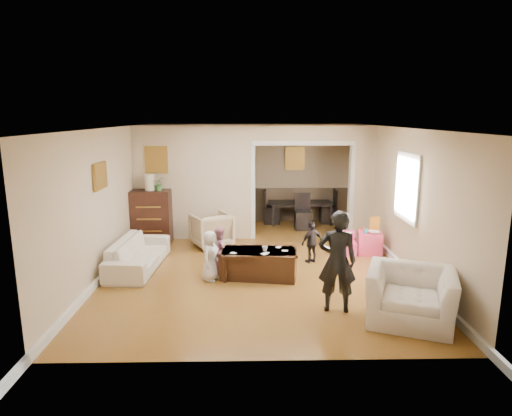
{
  "coord_description": "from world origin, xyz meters",
  "views": [
    {
      "loc": [
        -0.18,
        -8.15,
        2.83
      ],
      "look_at": [
        0.0,
        0.2,
        1.05
      ],
      "focal_mm": 30.71,
      "sensor_mm": 36.0,
      "label": 1
    }
  ],
  "objects_px": {
    "coffee_cup": "(265,249)",
    "adult_person": "(337,261)",
    "table_lamp": "(150,182)",
    "play_table": "(369,243)",
    "sofa": "(138,254)",
    "coffee_table": "(259,263)",
    "dining_table": "(300,212)",
    "child_kneel_b": "(220,249)",
    "cyan_cup": "(366,231)",
    "dresser": "(151,217)",
    "child_kneel_a": "(210,256)",
    "armchair_back": "(211,230)",
    "child_toddler": "(312,242)",
    "armchair_front": "(410,296)"
  },
  "relations": [
    {
      "from": "coffee_cup",
      "to": "adult_person",
      "type": "relative_size",
      "value": 0.06
    },
    {
      "from": "coffee_cup",
      "to": "child_kneel_b",
      "type": "bearing_deg",
      "value": 156.37
    },
    {
      "from": "sofa",
      "to": "coffee_table",
      "type": "height_order",
      "value": "sofa"
    },
    {
      "from": "coffee_table",
      "to": "play_table",
      "type": "relative_size",
      "value": 2.74
    },
    {
      "from": "armchair_back",
      "to": "dresser",
      "type": "xyz_separation_m",
      "value": [
        -1.36,
        0.29,
        0.23
      ]
    },
    {
      "from": "child_toddler",
      "to": "armchair_front",
      "type": "bearing_deg",
      "value": 80.73
    },
    {
      "from": "dresser",
      "to": "coffee_table",
      "type": "bearing_deg",
      "value": -43.1
    },
    {
      "from": "cyan_cup",
      "to": "child_kneel_a",
      "type": "xyz_separation_m",
      "value": [
        -3.08,
        -1.39,
        -0.05
      ]
    },
    {
      "from": "coffee_table",
      "to": "dining_table",
      "type": "relative_size",
      "value": 0.78
    },
    {
      "from": "table_lamp",
      "to": "cyan_cup",
      "type": "distance_m",
      "value": 4.77
    },
    {
      "from": "dresser",
      "to": "coffee_table",
      "type": "distance_m",
      "value": 3.24
    },
    {
      "from": "coffee_cup",
      "to": "child_kneel_b",
      "type": "relative_size",
      "value": 0.12
    },
    {
      "from": "armchair_front",
      "to": "child_kneel_b",
      "type": "distance_m",
      "value": 3.44
    },
    {
      "from": "play_table",
      "to": "dining_table",
      "type": "height_order",
      "value": "dining_table"
    },
    {
      "from": "dresser",
      "to": "table_lamp",
      "type": "distance_m",
      "value": 0.78
    },
    {
      "from": "table_lamp",
      "to": "adult_person",
      "type": "xyz_separation_m",
      "value": [
        3.45,
        -3.61,
        -0.62
      ]
    },
    {
      "from": "cyan_cup",
      "to": "armchair_back",
      "type": "bearing_deg",
      "value": 168.28
    },
    {
      "from": "coffee_cup",
      "to": "play_table",
      "type": "xyz_separation_m",
      "value": [
        2.23,
        1.34,
        -0.31
      ]
    },
    {
      "from": "armchair_front",
      "to": "child_kneel_b",
      "type": "height_order",
      "value": "child_kneel_b"
    },
    {
      "from": "dining_table",
      "to": "cyan_cup",
      "type": "bearing_deg",
      "value": -71.34
    },
    {
      "from": "cyan_cup",
      "to": "armchair_front",
      "type": "bearing_deg",
      "value": -93.45
    },
    {
      "from": "child_toddler",
      "to": "coffee_table",
      "type": "bearing_deg",
      "value": 4.59
    },
    {
      "from": "play_table",
      "to": "adult_person",
      "type": "xyz_separation_m",
      "value": [
        -1.24,
        -2.69,
        0.53
      ]
    },
    {
      "from": "dresser",
      "to": "child_toddler",
      "type": "relative_size",
      "value": 1.46
    },
    {
      "from": "dresser",
      "to": "dining_table",
      "type": "relative_size",
      "value": 0.72
    },
    {
      "from": "play_table",
      "to": "cyan_cup",
      "type": "distance_m",
      "value": 0.29
    },
    {
      "from": "armchair_front",
      "to": "cyan_cup",
      "type": "height_order",
      "value": "armchair_front"
    },
    {
      "from": "table_lamp",
      "to": "child_kneel_b",
      "type": "height_order",
      "value": "table_lamp"
    },
    {
      "from": "cyan_cup",
      "to": "dresser",
      "type": "bearing_deg",
      "value": 168.15
    },
    {
      "from": "child_toddler",
      "to": "table_lamp",
      "type": "bearing_deg",
      "value": -54.07
    },
    {
      "from": "dresser",
      "to": "table_lamp",
      "type": "relative_size",
      "value": 3.32
    },
    {
      "from": "play_table",
      "to": "dining_table",
      "type": "distance_m",
      "value": 2.89
    },
    {
      "from": "dresser",
      "to": "coffee_cup",
      "type": "relative_size",
      "value": 12.28
    },
    {
      "from": "coffee_table",
      "to": "cyan_cup",
      "type": "height_order",
      "value": "cyan_cup"
    },
    {
      "from": "armchair_back",
      "to": "coffee_table",
      "type": "relative_size",
      "value": 0.62
    },
    {
      "from": "adult_person",
      "to": "child_kneel_b",
      "type": "distance_m",
      "value": 2.5
    },
    {
      "from": "armchair_back",
      "to": "adult_person",
      "type": "relative_size",
      "value": 0.53
    },
    {
      "from": "table_lamp",
      "to": "play_table",
      "type": "xyz_separation_m",
      "value": [
        4.69,
        -0.91,
        -1.15
      ]
    },
    {
      "from": "sofa",
      "to": "child_kneel_b",
      "type": "height_order",
      "value": "child_kneel_b"
    },
    {
      "from": "dining_table",
      "to": "child_kneel_b",
      "type": "distance_m",
      "value": 4.12
    },
    {
      "from": "dining_table",
      "to": "child_kneel_b",
      "type": "height_order",
      "value": "child_kneel_b"
    },
    {
      "from": "child_kneel_b",
      "to": "table_lamp",
      "type": "bearing_deg",
      "value": 30.05
    },
    {
      "from": "play_table",
      "to": "cyan_cup",
      "type": "xyz_separation_m",
      "value": [
        -0.1,
        -0.05,
        0.27
      ]
    },
    {
      "from": "armchair_front",
      "to": "dresser",
      "type": "xyz_separation_m",
      "value": [
        -4.41,
        3.97,
        0.22
      ]
    },
    {
      "from": "dresser",
      "to": "table_lamp",
      "type": "height_order",
      "value": "table_lamp"
    },
    {
      "from": "table_lamp",
      "to": "play_table",
      "type": "distance_m",
      "value": 4.91
    },
    {
      "from": "child_kneel_b",
      "to": "coffee_table",
      "type": "bearing_deg",
      "value": -124.15
    },
    {
      "from": "adult_person",
      "to": "child_kneel_a",
      "type": "xyz_separation_m",
      "value": [
        -1.94,
        1.25,
        -0.32
      ]
    },
    {
      "from": "child_kneel_a",
      "to": "armchair_back",
      "type": "bearing_deg",
      "value": 23.0
    },
    {
      "from": "cyan_cup",
      "to": "child_kneel_b",
      "type": "height_order",
      "value": "child_kneel_b"
    }
  ]
}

